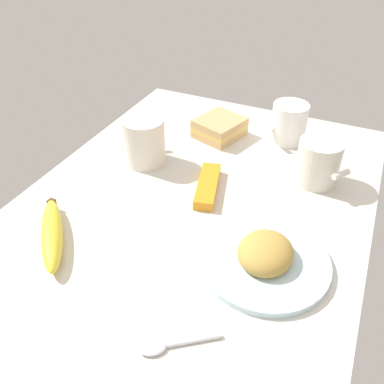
{
  "coord_description": "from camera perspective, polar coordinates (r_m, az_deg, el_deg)",
  "views": [
    {
      "loc": [
        -54.15,
        -24.8,
        50.82
      ],
      "look_at": [
        0.0,
        0.0,
        5.0
      ],
      "focal_mm": 37.96,
      "sensor_mm": 36.0,
      "label": 1
    }
  ],
  "objects": [
    {
      "name": "tabletop",
      "position": [
        0.78,
        0.0,
        -2.34
      ],
      "size": [
        90.0,
        64.0,
        2.0
      ],
      "primitive_type": "cube",
      "color": "beige",
      "rests_on": "ground"
    },
    {
      "name": "plate_of_food",
      "position": [
        0.66,
        10.2,
        -9.02
      ],
      "size": [
        20.88,
        20.88,
        4.94
      ],
      "color": "silver",
      "rests_on": "tabletop"
    },
    {
      "name": "coffee_mug_black",
      "position": [
        0.87,
        -6.71,
        7.2
      ],
      "size": [
        10.86,
        9.74,
        10.12
      ],
      "color": "silver",
      "rests_on": "tabletop"
    },
    {
      "name": "coffee_mug_milky",
      "position": [
        0.97,
        13.45,
        9.52
      ],
      "size": [
        9.96,
        9.3,
        9.04
      ],
      "color": "white",
      "rests_on": "tabletop"
    },
    {
      "name": "coffee_mug_spare",
      "position": [
        0.84,
        17.34,
        4.13
      ],
      "size": [
        9.47,
        10.63,
        9.18
      ],
      "color": "silver",
      "rests_on": "tabletop"
    },
    {
      "name": "sandwich_main",
      "position": [
        0.98,
        3.89,
        9.0
      ],
      "size": [
        12.73,
        12.06,
        4.4
      ],
      "color": "tan",
      "rests_on": "tabletop"
    },
    {
      "name": "banana",
      "position": [
        0.72,
        -19.09,
        -5.52
      ],
      "size": [
        16.07,
        14.37,
        3.51
      ],
      "color": "yellow",
      "rests_on": "tabletop"
    },
    {
      "name": "spoon",
      "position": [
        0.57,
        -3.48,
        -20.7
      ],
      "size": [
        7.76,
        9.85,
        0.8
      ],
      "color": "silver",
      "rests_on": "tabletop"
    },
    {
      "name": "snack_bar",
      "position": [
        0.8,
        2.21,
        0.87
      ],
      "size": [
        13.89,
        7.13,
        2.0
      ],
      "primitive_type": "cube",
      "rotation": [
        0.0,
        0.0,
        0.27
      ],
      "color": "orange",
      "rests_on": "tabletop"
    }
  ]
}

